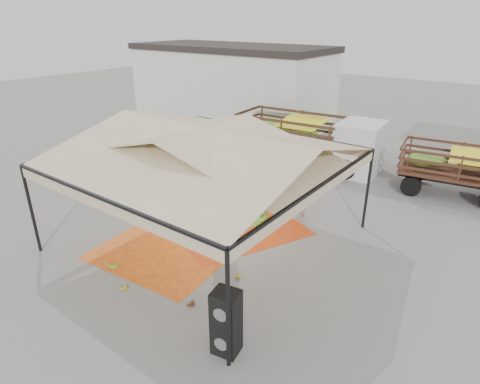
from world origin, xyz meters
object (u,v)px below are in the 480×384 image
Objects in this scene: banana_heap at (216,191)px; speaker_stack at (226,322)px; truck_left at (314,135)px; vendor at (302,200)px.

banana_heap is 8.04m from speaker_stack.
speaker_stack is (5.34, -6.00, 0.24)m from banana_heap.
banana_heap is at bearing -101.62° from truck_left.
speaker_stack is at bearing -75.19° from truck_left.
vendor is at bearing 94.16° from speaker_stack.
truck_left is (-2.66, 6.00, 0.71)m from vendor.
speaker_stack is 13.61m from truck_left.
vendor is (3.52, 0.82, 0.27)m from banana_heap.
speaker_stack is 7.07m from vendor.
truck_left reaches higher than speaker_stack.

